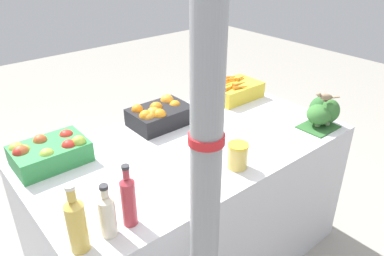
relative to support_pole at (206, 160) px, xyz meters
The scene contains 12 objects.
ground_plane 1.51m from the support_pole, 53.35° to the left, with size 10.00×10.00×0.00m, color gray.
market_table 1.18m from the support_pole, 53.35° to the left, with size 1.79×0.95×0.86m, color silver.
support_pole is the anchor object (origin of this frame).
apple_crate 1.05m from the support_pole, 101.23° to the left, with size 0.36×0.25×0.14m.
orange_crate 1.13m from the support_pole, 63.34° to the left, with size 0.36×0.25×0.15m.
carrot_crate 1.54m from the support_pole, 40.38° to the left, with size 0.36×0.26×0.14m.
broccoli_pile 1.33m from the support_pole, 15.17° to the left, with size 0.24×0.20×0.17m.
juice_bottle_golden 0.55m from the support_pole, 135.38° to the left, with size 0.07×0.07×0.29m.
juice_bottle_cloudy 0.50m from the support_pole, 122.69° to the left, with size 0.07×0.07×0.23m.
juice_bottle_ruby 0.45m from the support_pole, 109.10° to the left, with size 0.06×0.06×0.28m.
pickle_jar 0.70m from the support_pole, 32.94° to the left, with size 0.10×0.10×0.13m.
sparrow_bird 1.27m from the support_pole, 14.53° to the left, with size 0.10×0.11×0.05m.
Camera 1 is at (-1.15, -1.39, 1.91)m, focal length 35.00 mm.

